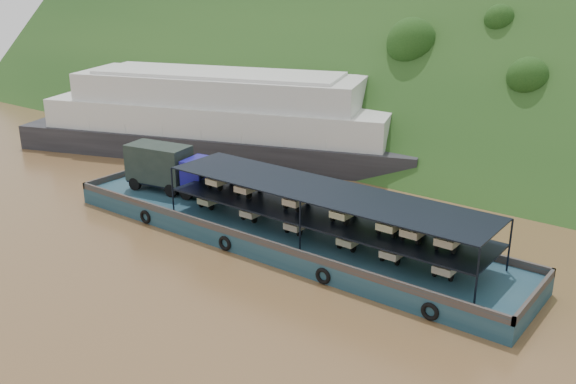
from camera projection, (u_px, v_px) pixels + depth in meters
The scene contains 4 objects.
ground at pixel (285, 255), 42.80m from camera, with size 160.00×160.00×0.00m, color brown.
hillside at pixel (485, 143), 69.87m from camera, with size 140.00×28.00×28.00m, color #1A3C16.
cargo_barge at pixel (268, 221), 45.26m from camera, with size 35.00×7.18×4.86m.
passenger_ferry at pixel (220, 118), 65.21m from camera, with size 42.24×23.52×8.34m.
Camera 1 is at (23.65, -30.94, 18.24)m, focal length 40.00 mm.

